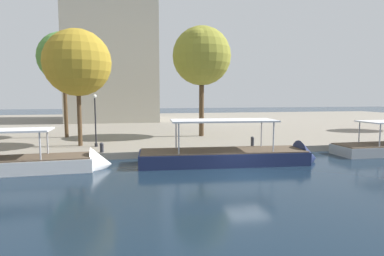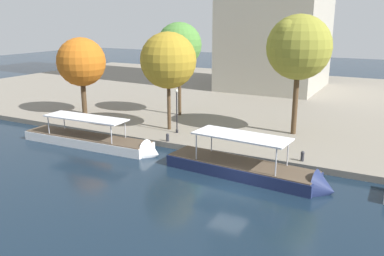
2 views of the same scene
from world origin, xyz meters
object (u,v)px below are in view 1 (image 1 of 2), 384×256
Objects in this scene: mooring_bollard_0 at (252,141)px; tree_1 at (201,54)px; tour_boat_1 at (236,158)px; tree_4 at (77,62)px; mooring_bollard_1 at (102,147)px; lamp_post at (95,119)px; tree_2 at (63,57)px.

mooring_bollard_0 is 0.07× the size of tree_1.
tree_4 reaches higher than tour_boat_1.
tour_boat_1 is at bearing -19.83° from mooring_bollard_1.
mooring_bollard_1 is 0.07× the size of tree_1.
tree_4 is at bearing 154.15° from lamp_post.
tree_2 reaches higher than lamp_post.
tree_2 is (-4.48, 10.05, 7.98)m from mooring_bollard_1.
lamp_post reaches higher than tour_boat_1.
lamp_post is at bearing 152.41° from tour_boat_1.
mooring_bollard_0 is at bearing 2.08° from mooring_bollard_1.
tree_2 is at bearing 150.90° from mooring_bollard_0.
mooring_bollard_0 is 0.19× the size of lamp_post.
tour_boat_1 is at bearing -90.83° from tree_1.
tree_2 reaches higher than mooring_bollard_1.
mooring_bollard_1 is at bearing 164.57° from tour_boat_1.
mooring_bollard_0 is 11.93m from tree_1.
tree_1 is (0.17, 12.00, 9.06)m from tour_boat_1.
lamp_post is (-0.71, 3.04, 2.01)m from mooring_bollard_1.
tree_2 is (-17.22, 9.58, 7.94)m from mooring_bollard_0.
lamp_post is 0.38× the size of tree_1.
mooring_bollard_1 is (-9.83, 3.55, 0.59)m from tour_boat_1.
mooring_bollard_1 is 3.72m from lamp_post.
tree_1 is (10.01, 8.45, 8.47)m from mooring_bollard_1.
tour_boat_1 is at bearing -125.99° from mooring_bollard_0.
mooring_bollard_1 is at bearing -139.82° from tree_1.
lamp_post reaches higher than mooring_bollard_0.
lamp_post is 0.41× the size of tree_2.
tree_4 is at bearing -70.01° from tree_2.
tree_2 reaches higher than tour_boat_1.
mooring_bollard_1 is 8.17m from tree_4.
tree_1 reaches higher than mooring_bollard_1.
tree_2 is at bearing 114.04° from mooring_bollard_1.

